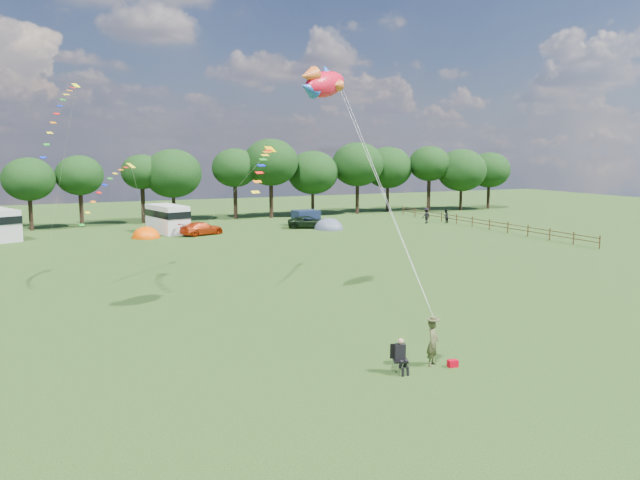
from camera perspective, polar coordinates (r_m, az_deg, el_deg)
name	(u,v)px	position (r m, az deg, el deg)	size (l,w,h in m)	color
ground_plane	(398,357)	(27.11, 7.12, -10.61)	(180.00, 180.00, 0.00)	black
tree_line	(203,170)	(79.13, -10.67, 6.31)	(102.98, 10.98, 10.27)	black
fence	(481,222)	(72.86, 14.48, 1.59)	(0.12, 33.12, 1.20)	#472D19
car_c	(202,229)	(66.03, -10.76, 1.04)	(1.91, 4.55, 1.37)	#AD2B08
car_d	(309,222)	(70.89, -1.02, 1.65)	(2.23, 4.93, 1.34)	black
campervan_c	(167,218)	(68.54, -13.77, 1.97)	(3.90, 6.50, 2.97)	silver
tent_orange	(146,238)	(65.33, -15.61, 0.22)	(2.85, 3.12, 2.23)	#F34B00
tent_greyblue	(329,229)	(69.77, 0.80, 1.01)	(3.29, 3.61, 2.45)	#4C5668
awning_navy	(306,218)	(73.57, -1.29, 2.05)	(2.82, 2.29, 1.76)	#121C34
kite_flyer	(433,343)	(26.11, 10.29, -9.23)	(0.69, 0.46, 1.90)	#4C4D2C
camp_chair	(400,352)	(25.13, 7.31, -10.11)	(0.74, 0.77, 1.41)	#99999E
kite_bag	(453,363)	(26.33, 12.04, -10.98)	(0.40, 0.27, 0.28)	#B50013
fish_kite	(322,84)	(33.87, 0.17, 14.11)	(3.84, 2.83, 2.07)	red
streamer_kite_a	(63,107)	(51.09, -22.48, 11.14)	(3.28, 5.48, 5.73)	#F1FF12
streamer_kite_b	(112,183)	(43.60, -18.52, 4.97)	(4.21, 4.68, 3.79)	yellow
streamer_kite_c	(265,161)	(40.14, -5.09, 7.21)	(3.22, 4.89, 2.82)	#FFB800
walker_a	(446,216)	(77.22, 11.42, 2.16)	(0.82, 0.51, 1.69)	black
walker_b	(426,216)	(76.39, 9.68, 2.22)	(1.24, 0.58, 1.92)	black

